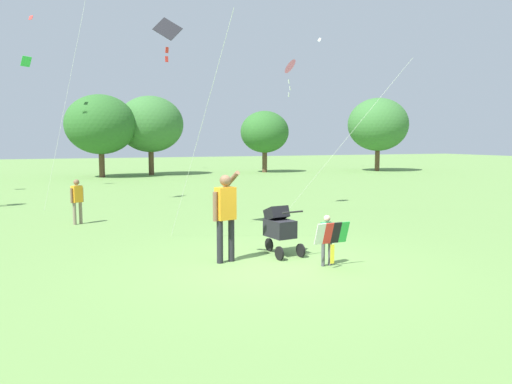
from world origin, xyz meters
name	(u,v)px	position (x,y,z in m)	size (l,w,h in m)	color
ground_plane	(276,265)	(0.00, 0.00, 0.00)	(120.00, 120.00, 0.00)	#668E47
treeline_distant	(96,124)	(-1.49, 24.95, 3.42)	(39.99, 7.44, 5.60)	brown
child_with_butterfly_kite	(328,236)	(0.85, -0.47, 0.59)	(0.70, 0.34, 0.97)	#4C4C51
person_adult_flyer	(225,210)	(-0.84, 0.56, 1.03)	(0.57, 0.61, 1.79)	#232328
stroller	(279,226)	(0.39, 0.73, 0.61)	(0.62, 1.11, 1.03)	black
kite_adult_black	(170,40)	(-1.22, 3.49, 4.75)	(1.02, 3.14, 5.36)	black
kite_orange_delta	(291,69)	(3.59, 6.76, 4.77)	(2.47, 3.95, 5.10)	pink
person_couple_left	(77,198)	(-3.36, 6.28, 0.75)	(0.36, 0.29, 1.28)	#7F705B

